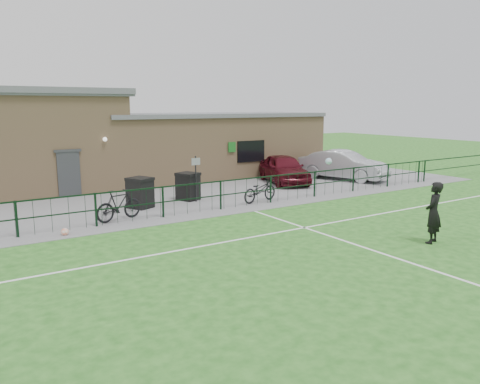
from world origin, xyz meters
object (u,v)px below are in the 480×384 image
wheelie_bin_right (188,187)px  ball_ground (65,232)px  car_silver (343,165)px  sign_post (196,179)px  wheelie_bin_left (140,194)px  bicycle_e (260,190)px  bicycle_d (119,205)px  car_maroon (284,169)px

wheelie_bin_right → ball_ground: size_ratio=4.66×
wheelie_bin_right → ball_ground: 6.66m
car_silver → sign_post: bearing=165.9°
wheelie_bin_left → ball_ground: 4.41m
wheelie_bin_left → wheelie_bin_right: size_ratio=1.03×
wheelie_bin_right → car_silver: (10.04, 0.56, 0.25)m
wheelie_bin_left → ball_ground: size_ratio=4.80×
wheelie_bin_left → sign_post: (2.51, -0.09, 0.42)m
sign_post → ball_ground: sign_post is taller
car_silver → bicycle_e: (-7.59, -2.60, -0.31)m
wheelie_bin_left → bicycle_d: bearing=-156.1°
wheelie_bin_left → car_maroon: (8.85, 1.83, 0.18)m
ball_ground → car_maroon: bearing=19.6°
bicycle_d → car_maroon: bearing=-88.1°
wheelie_bin_right → bicycle_e: bearing=-62.5°
sign_post → car_maroon: (6.33, 1.92, -0.23)m
sign_post → car_silver: 9.97m
bicycle_d → bicycle_e: 6.25m
wheelie_bin_left → sign_post: bearing=-26.6°
car_silver → ball_ground: car_silver is taller
wheelie_bin_right → car_maroon: bearing=-10.5°
wheelie_bin_left → bicycle_e: (4.83, -1.62, -0.07)m
car_maroon → car_silver: size_ratio=0.91×
sign_post → car_maroon: 6.62m
wheelie_bin_left → car_silver: bearing=-20.1°
car_maroon → ball_ground: size_ratio=18.52×
bicycle_d → ball_ground: bicycle_d is taller
sign_post → ball_ground: bearing=-157.7°
bicycle_d → ball_ground: size_ratio=7.81×
wheelie_bin_left → bicycle_e: size_ratio=0.60×
sign_post → bicycle_d: (-3.93, -1.52, -0.43)m
wheelie_bin_left → bicycle_e: wheelie_bin_left is taller
wheelie_bin_right → car_silver: bearing=-19.6°
sign_post → car_maroon: sign_post is taller
sign_post → ball_ground: (-6.06, -2.49, -0.90)m
car_maroon → ball_ground: 13.18m
wheelie_bin_right → bicycle_e: (2.45, -2.04, -0.05)m
car_maroon → ball_ground: car_maroon is taller
car_maroon → ball_ground: (-12.40, -4.40, -0.67)m
bicycle_e → ball_ground: size_ratio=8.02×
wheelie_bin_left → car_silver: car_silver is taller
wheelie_bin_left → wheelie_bin_right: 2.42m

